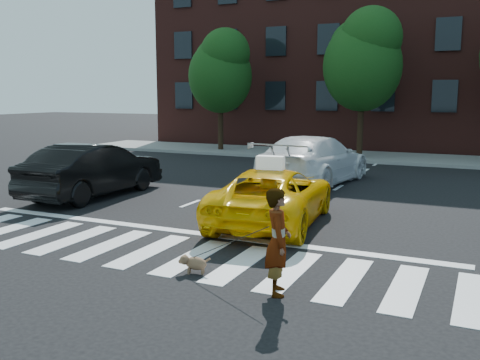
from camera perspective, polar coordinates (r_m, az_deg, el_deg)
The scene contains 13 objects.
ground at distance 11.04m, azimuth -9.60°, elevation -7.48°, with size 120.00×120.00×0.00m, color black.
crosswalk at distance 11.04m, azimuth -9.60°, elevation -7.45°, with size 13.00×2.40×0.01m, color silver.
stop_line at distance 12.34m, azimuth -5.40°, elevation -5.57°, with size 12.00×0.30×0.01m, color silver.
sidewalk_far at distance 27.06m, azimuth 11.78°, elevation 2.53°, with size 30.00×4.00×0.15m, color slate.
building at distance 34.35m, azimuth 15.06°, elevation 13.71°, with size 26.00×10.00×12.00m, color #4F211C.
tree_left at distance 28.82m, azimuth -2.06°, elevation 11.82°, with size 3.39×3.38×6.50m.
tree_mid at distance 26.33m, azimuth 13.04°, elevation 12.73°, with size 3.69×3.69×7.10m.
taxi at distance 13.05m, azimuth 3.56°, elevation -1.69°, with size 2.26×4.89×1.36m, color #F6B905.
black_sedan at distance 17.02m, azimuth -15.36°, elevation 1.04°, with size 1.74×4.98×1.64m, color black.
white_suv at distance 18.79m, azimuth 7.85°, elevation 2.14°, with size 2.39×5.88×1.71m, color white.
woman at distance 8.45m, azimuth 4.06°, elevation -6.58°, with size 0.62×0.41×1.71m, color #999999.
dog at distance 9.59m, azimuth -4.99°, elevation -8.79°, with size 0.56×0.36×0.33m.
taxi_sign at distance 12.74m, azimuth 3.27°, elevation 1.86°, with size 0.65×0.28×0.32m, color white.
Camera 1 is at (6.03, -8.69, 3.16)m, focal length 40.00 mm.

